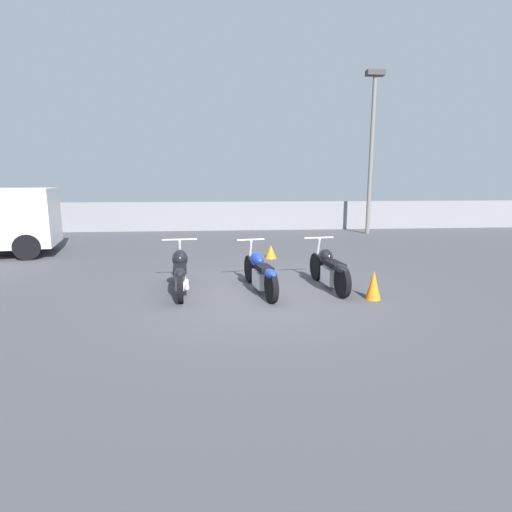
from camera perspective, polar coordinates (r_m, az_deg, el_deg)
ground_plane at (r=7.48m, az=0.40°, el=-5.70°), size 60.00×60.00×0.00m
fence_back at (r=17.33m, az=-2.89°, el=5.72°), size 40.00×0.04×1.24m
light_pole_left at (r=16.86m, az=16.25°, el=15.92°), size 0.70×0.35×6.25m
motorcycle_slot_0 at (r=7.74m, az=-10.76°, el=-2.15°), size 0.70×1.98×0.95m
motorcycle_slot_1 at (r=7.64m, az=0.62°, el=-2.35°), size 0.67×2.08×0.93m
motorcycle_slot_2 at (r=8.01m, az=10.48°, el=-1.87°), size 0.64×1.95×0.95m
traffic_cone_near at (r=7.51m, az=16.46°, el=-4.01°), size 0.27×0.27×0.52m
traffic_cone_far at (r=11.05m, az=2.12°, el=0.63°), size 0.32×0.32×0.37m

